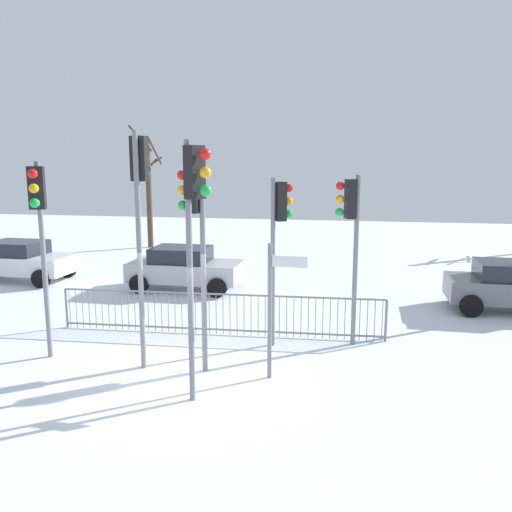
{
  "coord_description": "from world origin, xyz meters",
  "views": [
    {
      "loc": [
        3.18,
        -9.44,
        4.33
      ],
      "look_at": [
        0.96,
        2.84,
        2.08
      ],
      "focal_mm": 36.59,
      "sensor_mm": 36.0,
      "label": 1
    }
  ],
  "objects": [
    {
      "name": "car_white_far",
      "position": [
        -8.76,
        7.6,
        0.77
      ],
      "size": [
        3.85,
        2.02,
        1.47
      ],
      "rotation": [
        0.0,
        0.0,
        -0.03
      ],
      "color": "silver",
      "rests_on": "ground"
    },
    {
      "name": "traffic_light_rear_left",
      "position": [
        -1.05,
        0.64,
        3.62
      ],
      "size": [
        0.32,
        0.57,
        4.95
      ],
      "rotation": [
        0.0,
        0.0,
        6.26
      ],
      "color": "slate",
      "rests_on": "ground"
    },
    {
      "name": "traffic_light_foreground_right",
      "position": [
        -3.33,
        0.6,
        3.19
      ],
      "size": [
        0.38,
        0.54,
        4.35
      ],
      "rotation": [
        0.0,
        0.0,
        3.5
      ],
      "color": "slate",
      "rests_on": "ground"
    },
    {
      "name": "traffic_light_rear_right",
      "position": [
        1.55,
        2.49,
        2.92
      ],
      "size": [
        0.48,
        0.45,
        3.99
      ],
      "rotation": [
        0.0,
        0.0,
        5.37
      ],
      "color": "slate",
      "rests_on": "ground"
    },
    {
      "name": "pedestrian_guard_railing",
      "position": [
        -0.0,
        2.94,
        0.55
      ],
      "size": [
        8.32,
        0.41,
        1.07
      ],
      "rotation": [
        0.0,
        0.0,
        0.04
      ],
      "color": "slate",
      "rests_on": "ground"
    },
    {
      "name": "direction_sign_post",
      "position": [
        1.73,
        0.47,
        1.56
      ],
      "size": [
        0.79,
        0.09,
        2.78
      ],
      "rotation": [
        0.0,
        0.0,
        -0.04
      ],
      "color": "slate",
      "rests_on": "ground"
    },
    {
      "name": "bare_tree_left",
      "position": [
        -6.92,
        15.75,
        3.0
      ],
      "size": [
        1.48,
        1.52,
        6.13
      ],
      "color": "#473828",
      "rests_on": "ground"
    },
    {
      "name": "car_silver_near",
      "position": [
        -2.37,
        7.38,
        0.77
      ],
      "size": [
        3.83,
        1.97,
        1.47
      ],
      "rotation": [
        0.0,
        0.0,
        -0.02
      ],
      "color": "#B2B5BA",
      "rests_on": "ground"
    },
    {
      "name": "traffic_light_foreground_left",
      "position": [
        0.55,
        -0.84,
        3.45
      ],
      "size": [
        0.52,
        0.41,
        4.71
      ],
      "rotation": [
        0.0,
        0.0,
        4.23
      ],
      "color": "slate",
      "rests_on": "ground"
    },
    {
      "name": "ground_plane",
      "position": [
        0.0,
        0.0,
        0.0
      ],
      "size": [
        60.0,
        60.0,
        0.0
      ],
      "primitive_type": "plane",
      "color": "white"
    },
    {
      "name": "traffic_light_mid_left",
      "position": [
        0.13,
        0.6,
        3.17
      ],
      "size": [
        0.57,
        0.34,
        4.33
      ],
      "rotation": [
        0.0,
        0.0,
        1.5
      ],
      "color": "slate",
      "rests_on": "ground"
    },
    {
      "name": "traffic_light_mid_right",
      "position": [
        3.19,
        2.76,
        2.97
      ],
      "size": [
        0.55,
        0.37,
        4.05
      ],
      "rotation": [
        0.0,
        0.0,
        1.85
      ],
      "color": "slate",
      "rests_on": "ground"
    }
  ]
}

